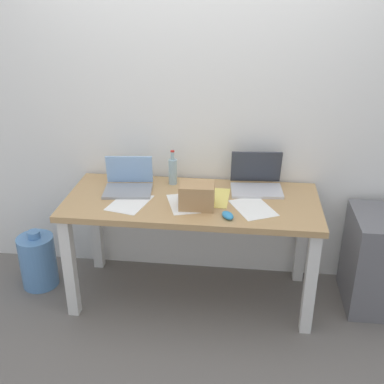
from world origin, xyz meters
TOP-DOWN VIEW (x-y plane):
  - ground_plane at (0.00, 0.00)m, footprint 8.00×8.00m
  - back_wall at (0.00, 0.41)m, footprint 5.20×0.08m
  - desk at (0.00, 0.00)m, footprint 1.63×0.69m
  - laptop_left at (-0.44, 0.09)m, footprint 0.34×0.28m
  - laptop_right at (0.41, 0.20)m, footprint 0.36×0.28m
  - beer_bottle at (-0.16, 0.23)m, footprint 0.06×0.06m
  - computer_mouse at (0.24, -0.23)m, footprint 0.10×0.12m
  - cardboard_box at (0.04, -0.11)m, footprint 0.22×0.17m
  - paper_sheet_front_left at (-0.39, -0.10)m, footprint 0.27×0.34m
  - paper_sheet_front_right at (0.39, -0.09)m, footprint 0.32×0.36m
  - paper_sheet_near_back at (0.13, 0.04)m, footprint 0.22×0.30m
  - paper_sheet_center at (-0.03, -0.07)m, footprint 0.29×0.35m
  - water_cooler_jug at (-1.11, 0.00)m, footprint 0.26×0.26m
  - filing_cabinet at (1.24, 0.07)m, footprint 0.40×0.48m

SIDE VIEW (x-z plane):
  - ground_plane at x=0.00m, z-range 0.00..0.00m
  - water_cooler_jug at x=-1.11m, z-range -0.02..0.42m
  - filing_cabinet at x=1.24m, z-range 0.00..0.66m
  - desk at x=0.00m, z-range 0.27..1.01m
  - paper_sheet_front_left at x=-0.39m, z-range 0.75..0.75m
  - paper_sheet_front_right at x=0.39m, z-range 0.75..0.75m
  - paper_sheet_near_back at x=0.13m, z-range 0.75..0.75m
  - paper_sheet_center at x=-0.03m, z-range 0.75..0.75m
  - computer_mouse at x=0.24m, z-range 0.75..0.78m
  - laptop_left at x=-0.44m, z-range 0.69..0.90m
  - laptop_right at x=0.41m, z-range 0.68..0.93m
  - cardboard_box at x=0.04m, z-range 0.75..0.90m
  - beer_bottle at x=-0.16m, z-range 0.72..0.96m
  - back_wall at x=0.00m, z-range 0.00..2.60m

